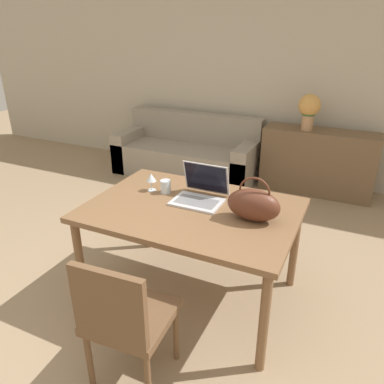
# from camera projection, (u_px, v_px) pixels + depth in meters

# --- Properties ---
(ground_plane) EXTENTS (14.00, 14.00, 0.00)m
(ground_plane) POSITION_uv_depth(u_px,v_px,m) (137.00, 345.00, 2.47)
(ground_plane) COLOR #997F60
(wall_back) EXTENTS (10.00, 0.06, 2.70)m
(wall_back) POSITION_uv_depth(u_px,v_px,m) (277.00, 75.00, 4.73)
(wall_back) COLOR #BCB29E
(wall_back) RESTS_ON ground_plane
(dining_table) EXTENTS (1.47, 1.03, 0.76)m
(dining_table) POSITION_uv_depth(u_px,v_px,m) (192.00, 217.00, 2.67)
(dining_table) COLOR brown
(dining_table) RESTS_ON ground_plane
(chair) EXTENTS (0.47, 0.47, 0.88)m
(chair) POSITION_uv_depth(u_px,v_px,m) (124.00, 317.00, 2.02)
(chair) COLOR brown
(chair) RESTS_ON ground_plane
(couch) EXTENTS (1.96, 0.79, 0.82)m
(couch) POSITION_uv_depth(u_px,v_px,m) (187.00, 154.00, 5.20)
(couch) COLOR gray
(couch) RESTS_ON ground_plane
(sideboard) EXTENTS (1.34, 0.40, 0.79)m
(sideboard) POSITION_uv_depth(u_px,v_px,m) (317.00, 162.00, 4.60)
(sideboard) COLOR brown
(sideboard) RESTS_ON ground_plane
(laptop) EXTENTS (0.35, 0.33, 0.26)m
(laptop) POSITION_uv_depth(u_px,v_px,m) (201.00, 191.00, 2.74)
(laptop) COLOR silver
(laptop) RESTS_ON dining_table
(drinking_glass) EXTENTS (0.08, 0.08, 0.10)m
(drinking_glass) POSITION_uv_depth(u_px,v_px,m) (166.00, 187.00, 2.85)
(drinking_glass) COLOR silver
(drinking_glass) RESTS_ON dining_table
(wine_glass) EXTENTS (0.07, 0.07, 0.14)m
(wine_glass) POSITION_uv_depth(u_px,v_px,m) (151.00, 178.00, 2.86)
(wine_glass) COLOR silver
(wine_glass) RESTS_ON dining_table
(handbag) EXTENTS (0.35, 0.18, 0.30)m
(handbag) POSITION_uv_depth(u_px,v_px,m) (253.00, 204.00, 2.43)
(handbag) COLOR #592D1E
(handbag) RESTS_ON dining_table
(flower_vase) EXTENTS (0.26, 0.26, 0.42)m
(flower_vase) POSITION_uv_depth(u_px,v_px,m) (309.00, 109.00, 4.35)
(flower_vase) COLOR tan
(flower_vase) RESTS_ON sideboard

